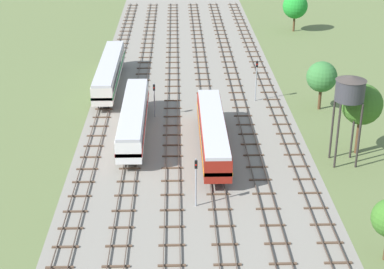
# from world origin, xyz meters

# --- Properties ---
(ground_plane) EXTENTS (480.00, 480.00, 0.00)m
(ground_plane) POSITION_xyz_m (0.00, 56.00, 0.00)
(ground_plane) COLOR #5B6B3D
(ballast_bed) EXTENTS (27.62, 176.00, 0.01)m
(ballast_bed) POSITION_xyz_m (0.00, 56.00, 0.00)
(ballast_bed) COLOR gray
(ballast_bed) RESTS_ON ground
(track_far_left) EXTENTS (2.40, 126.00, 0.29)m
(track_far_left) POSITION_xyz_m (-11.81, 57.00, 0.14)
(track_far_left) COLOR #47382D
(track_far_left) RESTS_ON ground
(track_left) EXTENTS (2.40, 126.00, 0.29)m
(track_left) POSITION_xyz_m (-7.09, 57.00, 0.14)
(track_left) COLOR #47382D
(track_left) RESTS_ON ground
(track_centre_left) EXTENTS (2.40, 126.00, 0.29)m
(track_centre_left) POSITION_xyz_m (-2.36, 57.00, 0.14)
(track_centre_left) COLOR #47382D
(track_centre_left) RESTS_ON ground
(track_centre) EXTENTS (2.40, 126.00, 0.29)m
(track_centre) POSITION_xyz_m (2.36, 57.00, 0.14)
(track_centre) COLOR #47382D
(track_centre) RESTS_ON ground
(track_centre_right) EXTENTS (2.40, 126.00, 0.29)m
(track_centre_right) POSITION_xyz_m (7.09, 57.00, 0.14)
(track_centre_right) COLOR #47382D
(track_centre_right) RESTS_ON ground
(track_right) EXTENTS (2.40, 126.00, 0.29)m
(track_right) POSITION_xyz_m (11.81, 57.00, 0.14)
(track_right) COLOR #47382D
(track_right) RESTS_ON ground
(diesel_railcar_centre_nearest) EXTENTS (2.96, 20.50, 3.80)m
(diesel_railcar_centre_nearest) POSITION_xyz_m (2.36, 38.74, 2.60)
(diesel_railcar_centre_nearest) COLOR maroon
(diesel_railcar_centre_nearest) RESTS_ON ground
(diesel_railcar_left_near) EXTENTS (2.96, 20.50, 3.80)m
(diesel_railcar_left_near) POSITION_xyz_m (-7.09, 43.38, 2.60)
(diesel_railcar_left_near) COLOR white
(diesel_railcar_left_near) RESTS_ON ground
(passenger_coach_far_left_mid) EXTENTS (2.96, 22.00, 3.80)m
(passenger_coach_far_left_mid) POSITION_xyz_m (-11.81, 61.64, 2.61)
(passenger_coach_far_left_mid) COLOR beige
(passenger_coach_far_left_mid) RESTS_ON ground
(water_tower) EXTENTS (3.36, 3.36, 10.36)m
(water_tower) POSITION_xyz_m (16.95, 35.51, 8.68)
(water_tower) COLOR #2D2826
(water_tower) RESTS_ON ground
(signal_post_nearest) EXTENTS (0.28, 0.47, 5.99)m
(signal_post_nearest) POSITION_xyz_m (9.45, 55.26, 3.77)
(signal_post_nearest) COLOR gray
(signal_post_nearest) RESTS_ON ground
(signal_post_near) EXTENTS (0.28, 0.47, 5.20)m
(signal_post_near) POSITION_xyz_m (0.00, 26.31, 3.31)
(signal_post_near) COLOR gray
(signal_post_near) RESTS_ON ground
(signal_post_mid) EXTENTS (0.28, 0.47, 4.71)m
(signal_post_mid) POSITION_xyz_m (-4.72, 49.58, 3.03)
(signal_post_mid) COLOR gray
(signal_post_mid) RESTS_ON ground
(lineside_tree_0) EXTENTS (4.16, 4.16, 6.76)m
(lineside_tree_0) POSITION_xyz_m (17.84, 51.86, 4.66)
(lineside_tree_0) COLOR #4C331E
(lineside_tree_0) RESTS_ON ground
(lineside_tree_2) EXTENTS (4.91, 4.91, 7.51)m
(lineside_tree_2) POSITION_xyz_m (21.84, 93.84, 5.04)
(lineside_tree_2) COLOR #4C331E
(lineside_tree_2) RESTS_ON ground
(lineside_tree_3) EXTENTS (4.70, 4.70, 8.45)m
(lineside_tree_3) POSITION_xyz_m (19.23, 37.98, 6.05)
(lineside_tree_3) COLOR #4C331E
(lineside_tree_3) RESTS_ON ground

